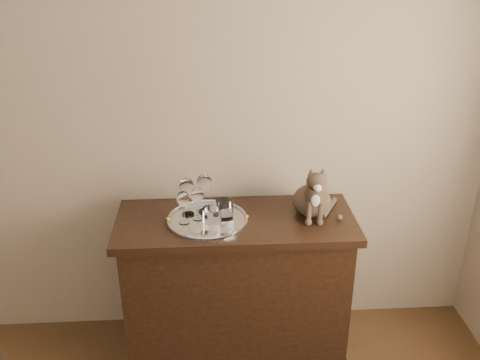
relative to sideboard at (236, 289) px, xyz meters
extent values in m
cube|color=tan|center=(-0.60, 0.31, 0.93)|extent=(4.00, 0.10, 2.70)
cylinder|color=silver|center=(-0.14, -0.01, 0.43)|extent=(0.40, 0.40, 0.01)
cylinder|color=white|center=(-0.06, -0.05, 0.48)|extent=(0.08, 0.08, 0.10)
cylinder|color=silver|center=(-0.12, -0.08, 0.48)|extent=(0.09, 0.09, 0.10)
cylinder|color=silver|center=(-0.06, 0.02, 0.48)|extent=(0.08, 0.08, 0.09)
camera|label=1|loc=(-0.13, -2.34, 1.72)|focal=40.00mm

